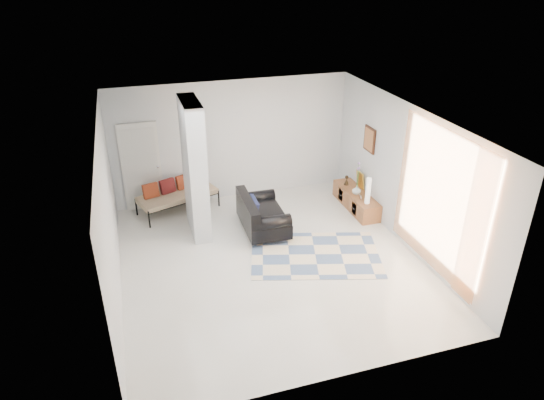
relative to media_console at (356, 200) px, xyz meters
name	(u,v)px	position (x,y,z in m)	size (l,w,h in m)	color
floor	(270,261)	(-2.52, -1.52, -0.21)	(6.00, 6.00, 0.00)	beige
ceiling	(270,120)	(-2.52, -1.52, 2.59)	(6.00, 6.00, 0.00)	white
wall_back	(232,141)	(-2.52, 1.48, 1.19)	(6.00, 6.00, 0.00)	silver
wall_front	(340,297)	(-2.52, -4.52, 1.19)	(6.00, 6.00, 0.00)	silver
wall_left	(109,218)	(-5.27, -1.52, 1.19)	(6.00, 6.00, 0.00)	silver
wall_right	(406,177)	(0.23, -1.52, 1.19)	(6.00, 6.00, 0.00)	silver
partition_column	(195,169)	(-3.62, 0.08, 1.19)	(0.35, 1.20, 2.80)	silver
hallway_door	(141,167)	(-4.62, 1.44, 0.81)	(0.85, 0.06, 2.04)	silver
curtain	(438,201)	(0.15, -2.67, 1.24)	(2.55, 2.55, 0.00)	#FF9143
wall_art	(370,139)	(0.20, 0.00, 1.44)	(0.04, 0.45, 0.55)	#391C0F
media_console	(356,200)	(0.00, 0.00, 0.00)	(0.45, 1.61, 0.80)	brown
loveseat	(260,215)	(-2.37, -0.32, 0.16)	(0.88, 1.48, 0.76)	silver
daybed	(176,194)	(-3.95, 1.10, 0.21)	(1.89, 1.26, 0.77)	black
area_rug	(315,255)	(-1.62, -1.56, -0.20)	(2.48, 1.65, 0.01)	beige
cylinder_lamp	(368,191)	(-0.02, -0.55, 0.49)	(0.11, 0.11, 0.59)	silver
bronze_figurine	(347,180)	(-0.05, 0.45, 0.31)	(0.11, 0.11, 0.23)	#302315
vase	(357,190)	(-0.05, -0.08, 0.30)	(0.20, 0.20, 0.21)	silver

